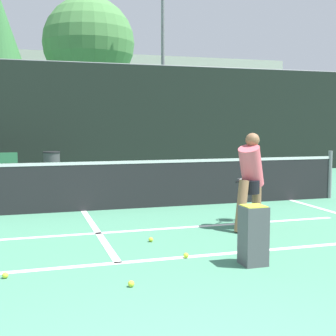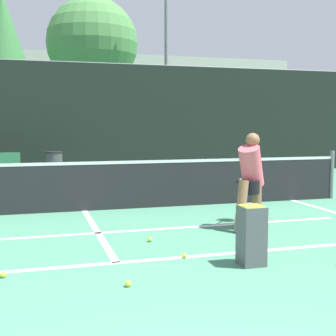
{
  "view_description": "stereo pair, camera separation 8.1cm",
  "coord_description": "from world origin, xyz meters",
  "views": [
    {
      "loc": [
        -1.02,
        -2.15,
        1.66
      ],
      "look_at": [
        1.18,
        5.09,
        0.95
      ],
      "focal_mm": 50.0,
      "sensor_mm": 36.0,
      "label": 1
    },
    {
      "loc": [
        -0.94,
        -2.18,
        1.66
      ],
      "look_at": [
        1.18,
        5.09,
        0.95
      ],
      "focal_mm": 50.0,
      "sensor_mm": 36.0,
      "label": 2
    }
  ],
  "objects": [
    {
      "name": "court_baseline_near",
      "position": [
        0.0,
        3.25,
        0.0
      ],
      "size": [
        11.0,
        0.1,
        0.01
      ],
      "primitive_type": "cube",
      "color": "white",
      "rests_on": "ground"
    },
    {
      "name": "fence_back",
      "position": [
        0.0,
        12.96,
        1.81
      ],
      "size": [
        24.0,
        0.06,
        3.63
      ],
      "color": "black",
      "rests_on": "ground"
    },
    {
      "name": "building_far",
      "position": [
        0.0,
        31.34,
        3.26
      ],
      "size": [
        36.0,
        2.4,
        6.51
      ],
      "primitive_type": "cube",
      "color": "#B2ADA3",
      "rests_on": "ground"
    },
    {
      "name": "tennis_ball_scattered_7",
      "position": [
        0.63,
        4.13,
        0.03
      ],
      "size": [
        0.07,
        0.07,
        0.07
      ],
      "primitive_type": "sphere",
      "color": "#D1E033",
      "rests_on": "ground"
    },
    {
      "name": "tennis_ball_scattered_1",
      "position": [
        -0.03,
        2.4,
        0.03
      ],
      "size": [
        0.07,
        0.07,
        0.07
      ],
      "primitive_type": "sphere",
      "color": "#D1E033",
      "rests_on": "ground"
    },
    {
      "name": "player_practicing",
      "position": [
        2.39,
        4.55,
        0.82
      ],
      "size": [
        0.86,
        1.12,
        1.53
      ],
      "rotation": [
        0.0,
        0.0,
        0.71
      ],
      "color": "#8C6042",
      "rests_on": "ground"
    },
    {
      "name": "floodlight_mast",
      "position": [
        4.96,
        18.33,
        5.67
      ],
      "size": [
        1.1,
        0.24,
        8.99
      ],
      "color": "slate",
      "rests_on": "ground"
    },
    {
      "name": "court_service_line",
      "position": [
        0.0,
        4.86,
        0.0
      ],
      "size": [
        8.25,
        0.1,
        0.01
      ],
      "primitive_type": "cube",
      "color": "white",
      "rests_on": "ground"
    },
    {
      "name": "net",
      "position": [
        0.0,
        6.78,
        0.51
      ],
      "size": [
        11.09,
        0.09,
        1.07
      ],
      "color": "slate",
      "rests_on": "ground"
    },
    {
      "name": "trash_bin",
      "position": [
        -0.32,
        11.78,
        0.44
      ],
      "size": [
        0.49,
        0.49,
        0.87
      ],
      "color": "#3F3F42",
      "rests_on": "ground"
    },
    {
      "name": "ball_hopper",
      "position": [
        1.52,
        2.73,
        0.37
      ],
      "size": [
        0.28,
        0.28,
        0.71
      ],
      "color": "#4C4C51",
      "rests_on": "ground"
    },
    {
      "name": "tennis_ball_scattered_2",
      "position": [
        0.85,
        3.22,
        0.03
      ],
      "size": [
        0.07,
        0.07,
        0.07
      ],
      "primitive_type": "sphere",
      "color": "#D1E033",
      "rests_on": "ground"
    },
    {
      "name": "tennis_ball_scattered_4",
      "position": [
        -1.27,
        3.06,
        0.03
      ],
      "size": [
        0.07,
        0.07,
        0.07
      ],
      "primitive_type": "sphere",
      "color": "#D1E033",
      "rests_on": "ground"
    },
    {
      "name": "court_center_mark",
      "position": [
        0.0,
        5.02,
        0.0
      ],
      "size": [
        0.1,
        3.53,
        0.01
      ],
      "primitive_type": "cube",
      "color": "white",
      "rests_on": "ground"
    },
    {
      "name": "tree_west",
      "position": [
        2.05,
        21.32,
        5.6
      ],
      "size": [
        4.46,
        4.46,
        7.84
      ],
      "color": "brown",
      "rests_on": "ground"
    }
  ]
}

